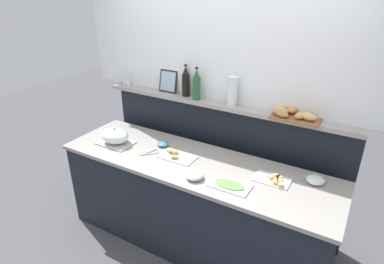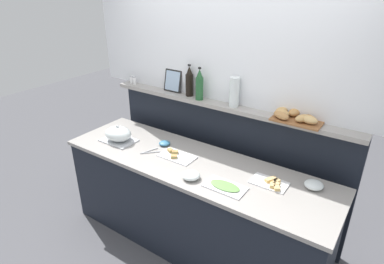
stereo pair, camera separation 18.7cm
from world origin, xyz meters
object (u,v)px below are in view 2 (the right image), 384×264
(salt_shaker, at_px, (132,80))
(bread_basket, at_px, (295,117))
(serving_tongs, at_px, (149,152))
(water_carafe, at_px, (234,92))
(sandwich_platter_side, at_px, (271,183))
(wine_bottle_dark, at_px, (189,82))
(glass_bowl_medium, at_px, (314,185))
(pepper_shaker, at_px, (134,80))
(condiment_bowl_red, at_px, (165,143))
(glass_bowl_large, at_px, (191,176))
(sandwich_platter_front, at_px, (176,156))
(condiment_bowl_teal, at_px, (114,128))
(wine_bottle_green, at_px, (199,85))
(framed_picture, at_px, (173,81))
(serving_cloche, at_px, (118,134))
(cold_cuts_platter, at_px, (225,186))

(salt_shaker, relative_size, bread_basket, 0.21)
(serving_tongs, bearing_deg, salt_shaker, 142.37)
(serving_tongs, relative_size, water_carafe, 0.65)
(sandwich_platter_side, bearing_deg, wine_bottle_dark, 158.53)
(glass_bowl_medium, height_order, pepper_shaker, pepper_shaker)
(condiment_bowl_red, bearing_deg, glass_bowl_large, -31.77)
(sandwich_platter_front, distance_m, water_carafe, 0.78)
(condiment_bowl_red, distance_m, pepper_shaker, 0.89)
(condiment_bowl_teal, height_order, bread_basket, bread_basket)
(glass_bowl_large, xyz_separation_m, condiment_bowl_teal, (-1.22, 0.31, -0.01))
(glass_bowl_medium, distance_m, salt_shaker, 2.20)
(sandwich_platter_side, distance_m, wine_bottle_dark, 1.28)
(sandwich_platter_front, height_order, bread_basket, bread_basket)
(sandwich_platter_side, relative_size, serving_tongs, 1.61)
(glass_bowl_large, distance_m, wine_bottle_green, 0.93)
(glass_bowl_large, bearing_deg, salt_shaker, 151.65)
(glass_bowl_medium, xyz_separation_m, condiment_bowl_red, (-1.40, -0.09, -0.01))
(wine_bottle_dark, relative_size, salt_shaker, 3.63)
(bread_basket, xyz_separation_m, framed_picture, (-1.30, 0.05, 0.08))
(sandwich_platter_side, bearing_deg, condiment_bowl_red, 177.51)
(serving_cloche, bearing_deg, wine_bottle_green, 40.86)
(glass_bowl_medium, relative_size, wine_bottle_green, 0.46)
(sandwich_platter_side, bearing_deg, water_carafe, 144.66)
(condiment_bowl_teal, xyz_separation_m, salt_shaker, (-0.07, 0.38, 0.43))
(sandwich_platter_side, bearing_deg, bread_basket, 89.78)
(wine_bottle_green, distance_m, pepper_shaker, 0.88)
(sandwich_platter_side, distance_m, water_carafe, 0.88)
(serving_tongs, relative_size, salt_shaker, 2.05)
(glass_bowl_large, bearing_deg, cold_cuts_platter, 9.05)
(cold_cuts_platter, bearing_deg, glass_bowl_large, -170.95)
(sandwich_platter_front, xyz_separation_m, serving_cloche, (-0.66, -0.07, 0.06))
(sandwich_platter_front, height_order, pepper_shaker, pepper_shaker)
(wine_bottle_dark, height_order, bread_basket, wine_bottle_dark)
(sandwich_platter_front, height_order, serving_cloche, serving_cloche)
(sandwich_platter_side, xyz_separation_m, glass_bowl_large, (-0.57, -0.29, 0.01))
(sandwich_platter_side, distance_m, salt_shaker, 1.95)
(serving_cloche, relative_size, serving_tongs, 1.91)
(condiment_bowl_teal, distance_m, pepper_shaker, 0.58)
(sandwich_platter_front, height_order, condiment_bowl_red, condiment_bowl_red)
(sandwich_platter_side, xyz_separation_m, framed_picture, (-1.30, 0.44, 0.51))
(cold_cuts_platter, relative_size, wine_bottle_green, 1.04)
(condiment_bowl_red, xyz_separation_m, condiment_bowl_teal, (-0.67, -0.03, -0.00))
(salt_shaker, relative_size, water_carafe, 0.32)
(wine_bottle_dark, relative_size, bread_basket, 0.78)
(framed_picture, bearing_deg, serving_tongs, -74.56)
(salt_shaker, distance_m, water_carafe, 1.29)
(glass_bowl_large, bearing_deg, bread_basket, 50.35)
(sandwich_platter_side, xyz_separation_m, serving_cloche, (-1.54, -0.14, 0.06))
(wine_bottle_green, bearing_deg, salt_shaker, 178.79)
(sandwich_platter_front, relative_size, framed_picture, 1.49)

